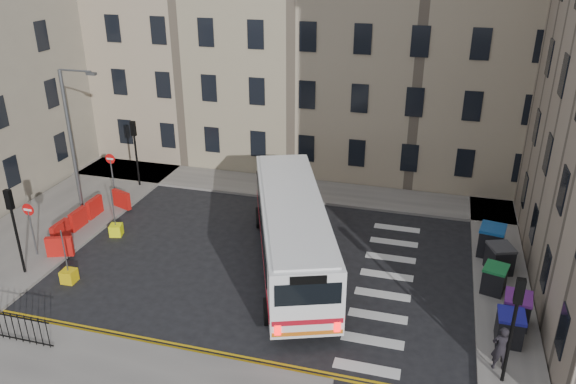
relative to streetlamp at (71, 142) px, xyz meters
The scene contains 21 objects.
ground 13.85m from the streetlamp, ahead, with size 120.00×120.00×0.00m, color black.
pavement_north 10.52m from the streetlamp, 43.32° to the left, with size 36.00×3.20×0.15m, color slate.
pavement_east 22.50m from the streetlamp, ahead, with size 2.40×26.00×0.15m, color slate.
pavement_west 4.49m from the streetlamp, 135.00° to the right, with size 6.00×22.00×0.15m, color slate.
terrace_north 15.38m from the streetlamp, 66.04° to the left, with size 38.30×10.80×17.20m.
traffic_light_east 22.91m from the streetlamp, 19.15° to the right, with size 0.28×0.22×4.10m.
traffic_light_nw 4.84m from the streetlamp, 77.47° to the left, with size 0.28×0.22×4.10m.
traffic_light_sw 6.26m from the streetlamp, 80.54° to the right, with size 0.28×0.22×4.10m.
streetlamp is the anchor object (origin of this frame).
no_entry_north 3.41m from the streetlamp, 78.69° to the left, with size 0.60×0.08×3.00m.
no_entry_south 5.06m from the streetlamp, 83.66° to the right, with size 0.60×0.08×3.00m.
roadworks_barriers 4.15m from the streetlamp, 52.28° to the right, with size 1.66×6.26×1.00m.
bus 12.95m from the streetlamp, ahead, with size 6.85×12.31×3.31m.
wheelie_bin_a 22.83m from the streetlamp, 13.46° to the right, with size 0.98×1.12×1.23m.
wheelie_bin_b 22.91m from the streetlamp, 10.26° to the right, with size 1.15×1.28×1.29m.
wheelie_bin_c 21.94m from the streetlamp, ahead, with size 1.19×1.29×1.20m.
wheelie_bin_d 22.16m from the streetlamp, ahead, with size 1.37×1.46×1.30m.
wheelie_bin_e 21.90m from the streetlamp, ahead, with size 1.35×1.49×1.45m.
pedestrian 22.80m from the streetlamp, 17.82° to the right, with size 0.64×0.42×1.76m, color black.
bollard_yellow 5.25m from the streetlamp, 26.52° to the right, with size 0.60×0.60×0.60m, color #F4FF0E.
bollard_chevron 7.94m from the streetlamp, 60.81° to the right, with size 0.60×0.60×0.60m, color yellow.
Camera 1 is at (5.52, -21.94, 13.94)m, focal length 35.00 mm.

